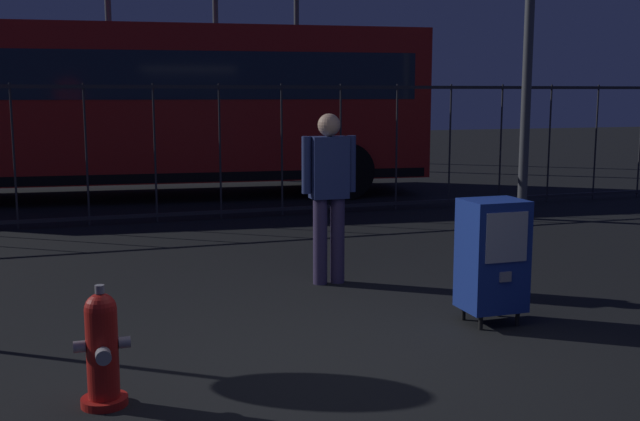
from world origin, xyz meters
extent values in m
plane|color=black|center=(0.00, 0.00, 0.00)|extent=(60.00, 60.00, 0.00)
cylinder|color=red|center=(-1.53, -0.18, 0.03)|extent=(0.28, 0.28, 0.05)
cylinder|color=red|center=(-1.53, -0.18, 0.33)|extent=(0.19, 0.19, 0.55)
sphere|color=red|center=(-1.53, -0.18, 0.60)|extent=(0.19, 0.19, 0.19)
cylinder|color=gray|center=(-1.53, -0.18, 0.72)|extent=(0.06, 0.06, 0.05)
cylinder|color=gray|center=(-1.53, -0.32, 0.35)|extent=(0.09, 0.08, 0.09)
cylinder|color=gray|center=(-1.66, -0.18, 0.38)|extent=(0.07, 0.07, 0.07)
cylinder|color=gray|center=(-1.40, -0.18, 0.38)|extent=(0.07, 0.07, 0.07)
cylinder|color=black|center=(1.39, 0.42, 0.06)|extent=(0.04, 0.04, 0.12)
cylinder|color=black|center=(1.73, 0.42, 0.06)|extent=(0.04, 0.04, 0.12)
cylinder|color=black|center=(1.39, 0.70, 0.06)|extent=(0.04, 0.04, 0.12)
cylinder|color=black|center=(1.73, 0.70, 0.06)|extent=(0.04, 0.04, 0.12)
cube|color=navy|center=(1.56, 0.56, 0.57)|extent=(0.48, 0.40, 0.90)
cube|color=#B2B7BF|center=(1.56, 0.36, 0.75)|extent=(0.36, 0.01, 0.40)
cube|color=gray|center=(1.56, 0.35, 0.43)|extent=(0.10, 0.02, 0.08)
cylinder|color=#382D51|center=(0.64, 2.23, 0.42)|extent=(0.14, 0.14, 0.85)
cylinder|color=#382D51|center=(0.82, 2.23, 0.42)|extent=(0.14, 0.14, 0.85)
cube|color=navy|center=(0.73, 2.23, 1.15)|extent=(0.36, 0.20, 0.60)
sphere|color=tan|center=(0.73, 2.23, 1.56)|extent=(0.22, 0.22, 0.22)
cylinder|color=navy|center=(0.50, 2.23, 1.18)|extent=(0.09, 0.09, 0.55)
cylinder|color=navy|center=(0.96, 2.23, 1.18)|extent=(0.09, 0.09, 0.55)
cube|color=#2D2D33|center=(0.00, 6.45, 1.95)|extent=(18.00, 0.04, 0.05)
cube|color=#2D2D33|center=(0.00, 6.45, 0.10)|extent=(18.00, 0.04, 0.05)
cylinder|color=#2D2D33|center=(-2.37, 6.45, 1.00)|extent=(0.03, 0.03, 2.00)
cylinder|color=#2D2D33|center=(-1.42, 6.45, 1.00)|extent=(0.03, 0.03, 2.00)
cylinder|color=#2D2D33|center=(-0.47, 6.45, 1.00)|extent=(0.03, 0.03, 2.00)
cylinder|color=#2D2D33|center=(0.47, 6.45, 1.00)|extent=(0.03, 0.03, 2.00)
cylinder|color=#2D2D33|center=(1.42, 6.45, 1.00)|extent=(0.03, 0.03, 2.00)
cylinder|color=#2D2D33|center=(2.37, 6.45, 1.00)|extent=(0.03, 0.03, 2.00)
cylinder|color=#2D2D33|center=(3.32, 6.45, 1.00)|extent=(0.03, 0.03, 2.00)
cylinder|color=#2D2D33|center=(4.26, 6.45, 1.00)|extent=(0.03, 0.03, 2.00)
cylinder|color=#2D2D33|center=(5.21, 6.45, 1.00)|extent=(0.03, 0.03, 2.00)
cylinder|color=#2D2D33|center=(6.16, 6.45, 1.00)|extent=(0.03, 0.03, 2.00)
cylinder|color=#2D2D33|center=(7.11, 6.45, 1.00)|extent=(0.03, 0.03, 2.00)
cylinder|color=#2D2D33|center=(8.05, 6.45, 1.00)|extent=(0.03, 0.03, 2.00)
cube|color=red|center=(-0.57, 9.45, 1.67)|extent=(10.69, 3.48, 2.65)
cube|color=#1E2838|center=(-0.57, 9.45, 2.15)|extent=(10.06, 3.44, 0.80)
cube|color=black|center=(-0.57, 9.45, 0.45)|extent=(10.48, 3.47, 0.16)
cylinder|color=black|center=(2.97, 7.86, 0.50)|extent=(1.02, 0.37, 1.00)
cylinder|color=black|center=(3.20, 10.35, 0.50)|extent=(1.02, 0.37, 1.00)
cylinder|color=#4C4F54|center=(4.39, 15.66, 3.59)|extent=(0.14, 0.14, 7.19)
cylinder|color=#4C4F54|center=(2.02, 14.81, 3.48)|extent=(0.14, 0.14, 6.97)
camera|label=1|loc=(-1.67, -4.77, 1.87)|focal=43.04mm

